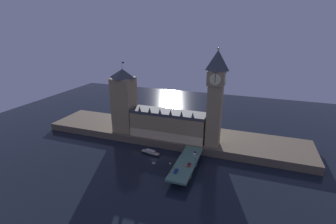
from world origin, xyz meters
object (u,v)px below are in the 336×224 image
object	(u,v)px
car_northbound_trail	(176,171)
boat_upstream	(150,153)
victoria_tower	(124,100)
street_lamp_far	(184,145)
car_southbound_trail	(195,153)
clock_tower	(215,96)
street_lamp_near	(170,166)
pedestrian_far_rail	(182,153)
pedestrian_near_rail	(173,167)
street_lamp_mid	(195,159)
car_southbound_lead	(189,165)

from	to	relation	value
car_northbound_trail	boat_upstream	world-z (taller)	car_northbound_trail
victoria_tower	street_lamp_far	xyz separation A→B (m)	(58.03, -20.04, -21.69)
victoria_tower	car_southbound_trail	world-z (taller)	victoria_tower
clock_tower	street_lamp_near	bearing A→B (deg)	-110.82
victoria_tower	clock_tower	bearing A→B (deg)	-2.50
clock_tower	car_southbound_trail	distance (m)	42.17
pedestrian_far_rail	street_lamp_far	world-z (taller)	street_lamp_far
car_southbound_trail	car_northbound_trail	bearing A→B (deg)	-102.38
car_southbound_trail	pedestrian_near_rail	bearing A→B (deg)	-110.14
car_northbound_trail	boat_upstream	size ratio (longest dim) A/B	0.27
clock_tower	pedestrian_near_rail	xyz separation A→B (m)	(-17.17, -41.78, -36.68)
pedestrian_far_rail	street_lamp_near	size ratio (longest dim) A/B	0.25
pedestrian_near_rail	street_lamp_mid	world-z (taller)	street_lamp_mid
car_northbound_trail	pedestrian_far_rail	bearing A→B (deg)	97.48
street_lamp_near	car_northbound_trail	bearing A→B (deg)	28.57
car_southbound_trail	boat_upstream	size ratio (longest dim) A/B	0.23
car_southbound_trail	street_lamp_near	world-z (taller)	street_lamp_near
car_southbound_trail	street_lamp_mid	size ratio (longest dim) A/B	0.67
pedestrian_far_rail	car_southbound_lead	bearing A→B (deg)	-55.05
pedestrian_far_rail	street_lamp_mid	xyz separation A→B (m)	(11.73, -8.62, 2.79)
pedestrian_near_rail	pedestrian_far_rail	world-z (taller)	pedestrian_far_rail
car_southbound_trail	pedestrian_near_rail	world-z (taller)	pedestrian_near_rail
car_southbound_lead	street_lamp_far	distance (m)	20.67
street_lamp_near	boat_upstream	xyz separation A→B (m)	(-25.07, 26.83, -9.13)
pedestrian_near_rail	street_lamp_mid	xyz separation A→B (m)	(11.73, 10.31, 2.80)
clock_tower	street_lamp_far	xyz separation A→B (m)	(-17.57, -16.74, -33.02)
victoria_tower	car_southbound_lead	world-z (taller)	victoria_tower
clock_tower	car_northbound_trail	bearing A→B (deg)	-107.88
car_southbound_lead	street_lamp_far	xyz separation A→B (m)	(-8.90, 18.26, 3.81)
car_northbound_trail	pedestrian_near_rail	world-z (taller)	pedestrian_near_rail
car_southbound_lead	street_lamp_near	distance (m)	14.69
car_southbound_lead	street_lamp_far	size ratio (longest dim) A/B	0.58
car_southbound_lead	car_southbound_trail	bearing A→B (deg)	90.00
pedestrian_far_rail	street_lamp_near	bearing A→B (deg)	-90.98
clock_tower	victoria_tower	bearing A→B (deg)	177.50
victoria_tower	street_lamp_far	size ratio (longest dim) A/B	8.06
boat_upstream	clock_tower	bearing A→B (deg)	24.42
car_southbound_trail	pedestrian_far_rail	distance (m)	9.50
clock_tower	street_lamp_far	distance (m)	40.98
clock_tower	car_southbound_trail	world-z (taller)	clock_tower
car_southbound_trail	victoria_tower	bearing A→B (deg)	161.88
street_lamp_near	street_lamp_mid	size ratio (longest dim) A/B	1.13
clock_tower	car_northbound_trail	size ratio (longest dim) A/B	15.66
car_southbound_lead	boat_upstream	world-z (taller)	car_southbound_lead
car_southbound_trail	boat_upstream	xyz separation A→B (m)	(-33.97, -0.75, -5.72)
car_southbound_trail	street_lamp_mid	distance (m)	13.59
car_southbound_trail	street_lamp_mid	xyz separation A→B (m)	(3.23, -12.86, 2.96)
street_lamp_near	street_lamp_mid	bearing A→B (deg)	50.50
clock_tower	car_southbound_lead	bearing A→B (deg)	-103.91
street_lamp_mid	street_lamp_far	distance (m)	19.10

